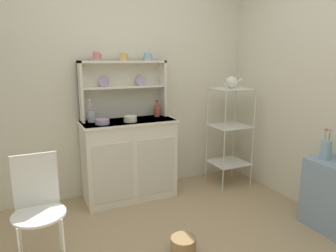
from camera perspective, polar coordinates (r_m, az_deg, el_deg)
name	(u,v)px	position (r m, az deg, el deg)	size (l,w,h in m)	color
wall_back	(118,82)	(3.43, -9.35, 8.09)	(3.84, 0.05, 2.50)	silver
hutch_cabinet	(129,158)	(3.35, -7.27, -6.03)	(1.00, 0.45, 0.86)	white
hutch_shelf_unit	(123,85)	(3.35, -8.49, 7.67)	(0.93, 0.18, 0.62)	silver
bakers_rack	(230,126)	(3.68, 11.53, 0.08)	(0.42, 0.39, 1.17)	silver
side_shelf_blue	(333,197)	(3.11, 28.50, -11.60)	(0.28, 0.48, 0.62)	#849EBC
wire_chair	(38,202)	(2.38, -23.22, -12.96)	(0.36, 0.36, 0.85)	white
floor_basket	(183,245)	(2.58, 2.89, -21.38)	(0.20, 0.20, 0.13)	#93754C
cup_rose_0	(96,56)	(3.23, -13.26, 12.59)	(0.08, 0.07, 0.08)	#D17A84
cup_gold_1	(123,57)	(3.30, -8.38, 12.72)	(0.09, 0.08, 0.08)	#DBB760
cup_sky_2	(148,57)	(3.39, -3.82, 12.83)	(0.09, 0.08, 0.08)	#8EB2D1
bowl_mixing_large	(102,122)	(3.10, -12.19, 0.79)	(0.14, 0.14, 0.05)	#B79ECC
bowl_floral_medium	(130,119)	(3.17, -7.08, 1.33)	(0.14, 0.14, 0.06)	silver
jam_bottle	(157,110)	(3.44, -2.09, 3.00)	(0.06, 0.06, 0.19)	#B74C47
utensil_jar	(91,116)	(3.22, -14.17, 1.77)	(0.08, 0.08, 0.24)	#B2B7C6
porcelain_teapot	(232,82)	(3.61, 11.86, 8.05)	(0.23, 0.14, 0.16)	white
flower_vase	(326,149)	(3.05, 27.50, -3.80)	(0.09, 0.09, 0.29)	#8EB2D1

